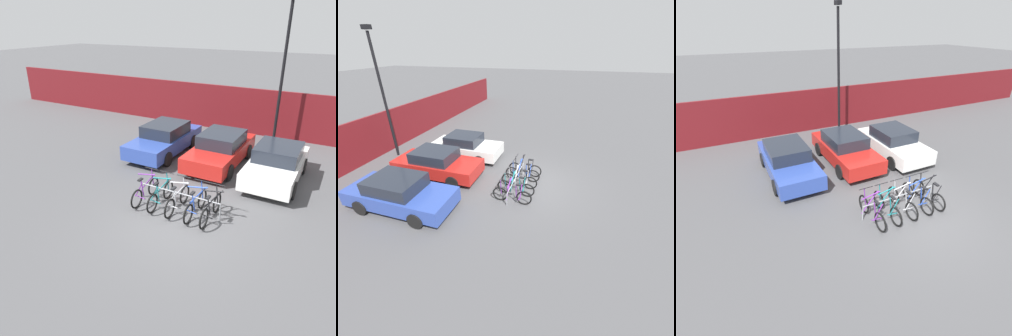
% 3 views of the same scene
% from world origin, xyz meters
% --- Properties ---
extents(ground_plane, '(120.00, 120.00, 0.00)m').
position_xyz_m(ground_plane, '(0.00, 0.00, 0.00)').
color(ground_plane, '#4C4C4F').
extents(hoarding_wall, '(36.00, 0.16, 2.43)m').
position_xyz_m(hoarding_wall, '(0.00, 9.50, 1.22)').
color(hoarding_wall, maroon).
rests_on(hoarding_wall, ground).
extents(bike_rack, '(2.94, 0.04, 0.57)m').
position_xyz_m(bike_rack, '(-0.44, 0.68, 0.47)').
color(bike_rack, gray).
rests_on(bike_rack, ground).
extents(bicycle_purple, '(0.68, 1.71, 1.05)m').
position_xyz_m(bicycle_purple, '(-1.63, 0.53, 0.38)').
color(bicycle_purple, black).
rests_on(bicycle_purple, ground).
extents(bicycle_teal, '(0.68, 1.71, 1.05)m').
position_xyz_m(bicycle_teal, '(-1.03, 0.53, 0.38)').
color(bicycle_teal, black).
rests_on(bicycle_teal, ground).
extents(bicycle_silver, '(0.68, 1.71, 1.05)m').
position_xyz_m(bicycle_silver, '(-0.40, 0.53, 0.38)').
color(bicycle_silver, black).
rests_on(bicycle_silver, ground).
extents(bicycle_blue, '(0.68, 1.71, 1.05)m').
position_xyz_m(bicycle_blue, '(0.25, 0.53, 0.38)').
color(bicycle_blue, black).
rests_on(bicycle_blue, ground).
extents(bicycle_black, '(0.68, 1.71, 1.05)m').
position_xyz_m(bicycle_black, '(0.76, 0.53, 0.38)').
color(bicycle_black, black).
rests_on(bicycle_black, ground).
extents(car_blue, '(1.91, 4.38, 1.40)m').
position_xyz_m(car_blue, '(-3.28, 4.73, 0.69)').
color(car_blue, '#2D479E').
rests_on(car_blue, ground).
extents(car_red, '(1.91, 4.32, 1.40)m').
position_xyz_m(car_red, '(-0.55, 4.74, 0.69)').
color(car_red, red).
rests_on(car_red, ground).
extents(car_white, '(1.91, 4.05, 1.40)m').
position_xyz_m(car_white, '(1.86, 4.34, 0.69)').
color(car_white, silver).
rests_on(car_white, ground).
extents(lamp_post, '(0.24, 0.44, 6.78)m').
position_xyz_m(lamp_post, '(0.86, 8.50, 3.75)').
color(lamp_post, black).
rests_on(lamp_post, ground).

